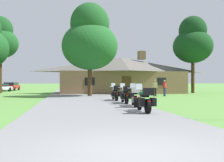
% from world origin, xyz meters
% --- Properties ---
extents(ground_plane, '(500.00, 500.00, 0.00)m').
position_xyz_m(ground_plane, '(0.00, 20.00, 0.00)').
color(ground_plane, '#56893D').
extents(asphalt_driveway, '(6.40, 80.00, 0.06)m').
position_xyz_m(asphalt_driveway, '(0.00, 18.00, 0.03)').
color(asphalt_driveway, slate).
rests_on(asphalt_driveway, ground).
extents(motorcycle_green_nearest_to_camera, '(0.72, 2.08, 1.30)m').
position_xyz_m(motorcycle_green_nearest_to_camera, '(2.15, 6.54, 0.61)').
color(motorcycle_green_nearest_to_camera, black).
rests_on(motorcycle_green_nearest_to_camera, asphalt_driveway).
extents(motorcycle_black_second_in_row, '(0.77, 2.08, 1.30)m').
position_xyz_m(motorcycle_black_second_in_row, '(2.40, 9.40, 0.62)').
color(motorcycle_black_second_in_row, black).
rests_on(motorcycle_black_second_in_row, asphalt_driveway).
extents(motorcycle_silver_third_in_row, '(0.75, 2.08, 1.30)m').
position_xyz_m(motorcycle_silver_third_in_row, '(2.36, 11.65, 0.61)').
color(motorcycle_silver_third_in_row, black).
rests_on(motorcycle_silver_third_in_row, asphalt_driveway).
extents(motorcycle_silver_farthest_in_row, '(0.72, 2.08, 1.30)m').
position_xyz_m(motorcycle_silver_farthest_in_row, '(2.19, 14.31, 0.61)').
color(motorcycle_silver_farthest_in_row, black).
rests_on(motorcycle_silver_farthest_in_row, asphalt_driveway).
extents(stone_lodge, '(16.37, 7.01, 5.53)m').
position_xyz_m(stone_lodge, '(5.47, 28.36, 2.39)').
color(stone_lodge, brown).
rests_on(stone_lodge, ground).
extents(bystander_tan_shirt_near_lodge, '(0.55, 0.24, 1.69)m').
position_xyz_m(bystander_tan_shirt_near_lodge, '(7.45, 20.71, 0.95)').
color(bystander_tan_shirt_near_lodge, black).
rests_on(bystander_tan_shirt_near_lodge, ground).
extents(bystander_red_shirt_beside_signpost, '(0.45, 0.40, 1.67)m').
position_xyz_m(bystander_red_shirt_beside_signpost, '(8.39, 20.42, 0.93)').
color(bystander_red_shirt_beside_signpost, navy).
rests_on(bystander_red_shirt_beside_signpost, ground).
extents(tree_by_lodge_front, '(5.58, 5.58, 9.36)m').
position_xyz_m(tree_by_lodge_front, '(0.83, 21.16, 5.69)').
color(tree_by_lodge_front, '#422D19').
rests_on(tree_by_lodge_front, ground).
extents(tree_right_of_lodge, '(5.18, 5.18, 10.18)m').
position_xyz_m(tree_right_of_lodge, '(14.94, 27.34, 6.77)').
color(tree_right_of_lodge, '#422D19').
rests_on(tree_right_of_lodge, ground).
extents(tree_left_far, '(4.60, 4.60, 10.07)m').
position_xyz_m(tree_left_far, '(-10.09, 31.12, 7.02)').
color(tree_left_far, '#422D19').
rests_on(tree_left_far, ground).
extents(parked_red_suv_far_left, '(2.13, 4.71, 1.40)m').
position_xyz_m(parked_red_suv_far_left, '(-11.02, 42.53, 0.78)').
color(parked_red_suv_far_left, maroon).
rests_on(parked_red_suv_far_left, ground).
extents(parked_silver_sedan_far_left, '(2.88, 4.54, 1.20)m').
position_xyz_m(parked_silver_sedan_far_left, '(-11.28, 35.88, 0.64)').
color(parked_silver_sedan_far_left, '#ADAFB7').
rests_on(parked_silver_sedan_far_left, ground).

